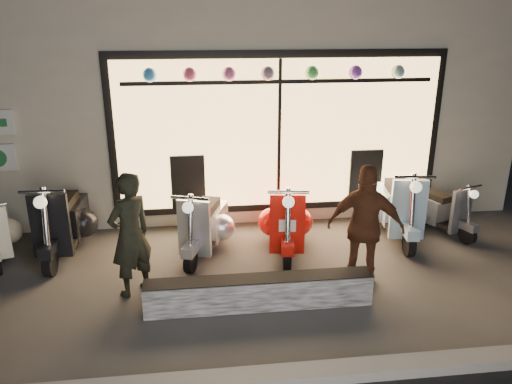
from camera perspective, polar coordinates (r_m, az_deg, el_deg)
ground at (r=6.83m, az=-1.60°, el=-10.12°), size 40.00×40.00×0.00m
kerb at (r=5.15m, az=0.63°, el=-20.53°), size 40.00×0.25×0.12m
shop_building at (r=10.98m, az=-4.19°, el=12.82°), size 10.20×6.23×4.20m
graffiti_barrier at (r=6.18m, az=0.34°, el=-11.39°), size 2.76×0.28×0.40m
scooter_silver at (r=7.57m, az=-5.74°, el=-3.58°), size 0.77×1.45×1.04m
scooter_red at (r=7.63m, az=3.42°, el=-3.08°), size 0.64×1.56×1.11m
scooter_black at (r=8.05m, az=-21.07°, el=-3.02°), size 0.54×1.62×1.16m
scooter_blue at (r=8.40m, az=15.88°, el=-1.50°), size 0.68×1.65×1.17m
scooter_grey at (r=8.77m, az=19.99°, el=-1.84°), size 0.69×1.23×0.89m
man at (r=6.39m, az=-14.18°, el=-4.79°), size 0.70×0.68×1.62m
woman at (r=6.53m, az=12.42°, el=-3.93°), size 1.05×0.73×1.65m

